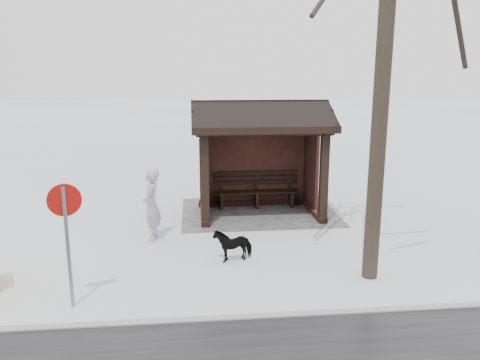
% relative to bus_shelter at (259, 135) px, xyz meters
% --- Properties ---
extents(ground, '(120.00, 120.00, 0.00)m').
position_rel_bus_shelter_xyz_m(ground, '(0.00, 0.16, -2.17)').
color(ground, silver).
rests_on(ground, ground).
extents(kerb, '(120.00, 0.15, 0.06)m').
position_rel_bus_shelter_xyz_m(kerb, '(0.00, 5.66, -2.16)').
color(kerb, gray).
rests_on(kerb, ground).
extents(trampled_patch, '(4.20, 3.20, 0.02)m').
position_rel_bus_shelter_xyz_m(trampled_patch, '(0.00, -0.04, -2.16)').
color(trampled_patch, gray).
rests_on(trampled_patch, ground).
extents(bus_shelter, '(3.60, 2.40, 3.09)m').
position_rel_bus_shelter_xyz_m(bus_shelter, '(0.00, 0.00, 0.00)').
color(bus_shelter, '#391914').
rests_on(bus_shelter, ground).
extents(pedestrian, '(0.46, 0.65, 1.66)m').
position_rel_bus_shelter_xyz_m(pedestrian, '(2.75, 1.87, -1.34)').
color(pedestrian, '#A297B1').
rests_on(pedestrian, ground).
extents(dog, '(0.84, 0.56, 0.65)m').
position_rel_bus_shelter_xyz_m(dog, '(1.00, 3.25, -1.84)').
color(dog, black).
rests_on(dog, ground).
extents(road_sign, '(0.52, 0.17, 2.08)m').
position_rel_bus_shelter_xyz_m(road_sign, '(3.81, 4.96, -0.64)').
color(road_sign, gray).
rests_on(road_sign, ground).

